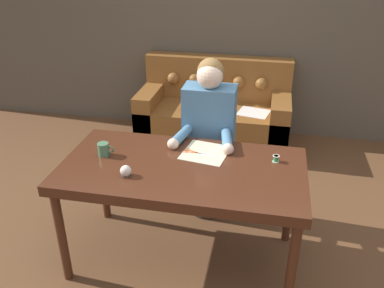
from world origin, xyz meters
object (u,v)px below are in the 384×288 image
(pin_cushion, at_px, (126,171))
(person, at_px, (209,142))
(mug, at_px, (104,149))
(dining_table, at_px, (182,176))
(scissors, at_px, (194,152))
(couch, at_px, (214,114))
(thread_spool, at_px, (276,159))

(pin_cushion, bearing_deg, person, 63.34)
(mug, bearing_deg, pin_cushion, -43.55)
(dining_table, height_order, mug, mug)
(person, xyz_separation_m, pin_cushion, (-0.39, -0.78, 0.14))
(dining_table, distance_m, person, 0.60)
(scissors, xyz_separation_m, mug, (-0.59, -0.16, 0.04))
(scissors, height_order, mug, mug)
(couch, relative_size, thread_spool, 35.87)
(dining_table, distance_m, pin_cushion, 0.38)
(dining_table, relative_size, mug, 13.96)
(person, bearing_deg, pin_cushion, -116.66)
(couch, distance_m, mug, 2.01)
(scissors, bearing_deg, mug, -165.10)
(mug, relative_size, pin_cushion, 1.58)
(scissors, distance_m, pin_cushion, 0.52)
(couch, bearing_deg, pin_cushion, -96.58)
(pin_cushion, bearing_deg, thread_spool, 21.89)
(mug, distance_m, thread_spool, 1.14)
(dining_table, distance_m, scissors, 0.21)
(couch, height_order, person, person)
(person, bearing_deg, scissors, -95.54)
(scissors, distance_m, mug, 0.61)
(person, distance_m, scissors, 0.42)
(couch, distance_m, person, 1.38)
(couch, distance_m, scissors, 1.80)
(mug, bearing_deg, couch, 75.83)
(pin_cushion, bearing_deg, dining_table, 31.11)
(person, relative_size, thread_spool, 29.25)
(thread_spool, bearing_deg, dining_table, -163.60)
(couch, height_order, mug, couch)
(dining_table, xyz_separation_m, person, (0.08, 0.59, -0.04))
(person, relative_size, pin_cushion, 18.41)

